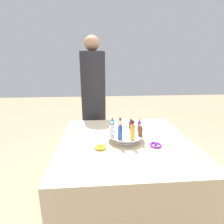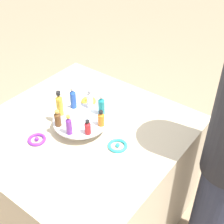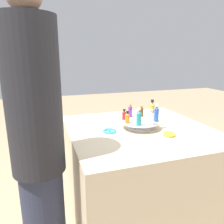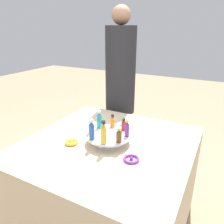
% 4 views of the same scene
% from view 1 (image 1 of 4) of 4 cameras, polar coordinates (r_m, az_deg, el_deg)
% --- Properties ---
extents(ground_plane, '(12.00, 12.00, 0.00)m').
position_cam_1_polar(ground_plane, '(1.97, 3.88, -30.52)').
color(ground_plane, '#997F60').
extents(party_table, '(1.09, 1.09, 0.79)m').
position_cam_1_polar(party_table, '(1.70, 4.15, -21.34)').
color(party_table, beige).
rests_on(party_table, ground_plane).
extents(display_stand, '(0.30, 0.30, 0.06)m').
position_cam_1_polar(display_stand, '(1.48, 4.49, -7.73)').
color(display_stand, silver).
rests_on(display_stand, party_table).
extents(bottle_purple, '(0.03, 0.03, 0.12)m').
position_cam_1_polar(bottle_purple, '(1.50, 8.89, -4.34)').
color(bottle_purple, '#702D93').
rests_on(bottle_purple, display_stand).
extents(bottle_red, '(0.03, 0.03, 0.08)m').
position_cam_1_polar(bottle_red, '(1.56, 6.17, -3.99)').
color(bottle_red, '#B21E23').
rests_on(bottle_red, display_stand).
extents(bottle_orange, '(0.03, 0.03, 0.09)m').
position_cam_1_polar(bottle_orange, '(1.56, 2.69, -3.83)').
color(bottle_orange, orange).
rests_on(bottle_orange, display_stand).
extents(bottle_teal, '(0.04, 0.04, 0.13)m').
position_cam_1_polar(bottle_teal, '(1.49, 0.11, -4.04)').
color(bottle_teal, teal).
rests_on(bottle_teal, display_stand).
extents(bottle_clear, '(0.04, 0.04, 0.12)m').
position_cam_1_polar(bottle_clear, '(1.41, -0.07, -5.63)').
color(bottle_clear, silver).
rests_on(bottle_clear, display_stand).
extents(bottle_blue, '(0.03, 0.03, 0.14)m').
position_cam_1_polar(bottle_blue, '(1.34, 2.67, -6.35)').
color(bottle_blue, '#234CAD').
rests_on(bottle_blue, display_stand).
extents(bottle_gold, '(0.04, 0.04, 0.15)m').
position_cam_1_polar(bottle_gold, '(1.34, 6.75, -6.13)').
color(bottle_gold, gold).
rests_on(bottle_gold, display_stand).
extents(bottle_brown, '(0.04, 0.04, 0.10)m').
position_cam_1_polar(bottle_brown, '(1.42, 9.26, -6.07)').
color(bottle_brown, brown).
rests_on(bottle_brown, display_stand).
extents(ribbon_bow_teal, '(0.10, 0.10, 0.02)m').
position_cam_1_polar(ribbon_bow_teal, '(1.72, 3.01, -5.39)').
color(ribbon_bow_teal, '#2DB7CC').
rests_on(ribbon_bow_teal, party_table).
extents(ribbon_bow_gold, '(0.09, 0.09, 0.03)m').
position_cam_1_polar(ribbon_bow_gold, '(1.36, -3.79, -11.35)').
color(ribbon_bow_gold, gold).
rests_on(ribbon_bow_gold, party_table).
extents(ribbon_bow_purple, '(0.10, 0.10, 0.02)m').
position_cam_1_polar(ribbon_bow_purple, '(1.44, 14.03, -10.40)').
color(ribbon_bow_purple, purple).
rests_on(ribbon_bow_purple, party_table).
extents(person_figure, '(0.29, 0.29, 1.71)m').
position_cam_1_polar(person_figure, '(2.17, -5.95, 0.92)').
color(person_figure, '#282D42').
rests_on(person_figure, ground_plane).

